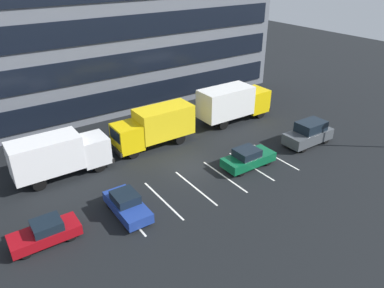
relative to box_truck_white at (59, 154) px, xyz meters
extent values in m
plane|color=black|center=(9.06, -4.55, -1.95)|extent=(120.00, 120.00, 0.00)
cube|color=slate|center=(9.06, 13.45, 7.05)|extent=(41.54, 10.22, 18.00)
cube|color=black|center=(9.06, 8.28, 0.03)|extent=(39.88, 0.16, 2.30)
cube|color=black|center=(9.06, 8.28, 3.63)|extent=(39.88, 0.16, 2.30)
cube|color=black|center=(9.06, 8.28, 7.23)|extent=(39.88, 0.16, 2.30)
cube|color=silver|center=(2.06, -7.31, -1.94)|extent=(0.14, 5.40, 0.01)
cube|color=silver|center=(4.86, -7.31, -1.94)|extent=(0.14, 5.40, 0.01)
cube|color=silver|center=(7.66, -7.31, -1.94)|extent=(0.14, 5.40, 0.01)
cube|color=silver|center=(10.46, -7.31, -1.94)|extent=(0.14, 5.40, 0.01)
cube|color=silver|center=(13.26, -7.31, -1.94)|extent=(0.14, 5.40, 0.01)
cube|color=silver|center=(16.06, -7.31, -1.94)|extent=(0.14, 5.40, 0.01)
cube|color=white|center=(2.71, 0.00, -0.37)|extent=(2.17, 2.37, 2.17)
cube|color=black|center=(3.78, 0.00, 0.07)|extent=(0.06, 1.99, 0.96)
cube|color=white|center=(-0.94, 0.00, 0.18)|extent=(5.14, 2.47, 2.67)
cube|color=black|center=(3.85, 0.00, -1.30)|extent=(0.20, 2.37, 0.40)
cylinder|color=black|center=(2.71, 1.02, -1.45)|extent=(0.99, 0.30, 0.99)
cylinder|color=black|center=(2.71, -1.02, -1.45)|extent=(0.99, 0.30, 0.99)
cylinder|color=black|center=(-1.97, 1.02, -1.45)|extent=(0.99, 0.30, 0.99)
cylinder|color=black|center=(-1.97, -1.02, -1.45)|extent=(0.99, 0.30, 0.99)
cube|color=yellow|center=(5.92, 0.44, -0.35)|extent=(2.20, 2.40, 2.20)
cube|color=black|center=(4.84, 0.44, 0.09)|extent=(0.06, 2.01, 0.97)
cube|color=yellow|center=(9.62, 0.44, 0.20)|extent=(5.19, 2.50, 2.70)
cube|color=black|center=(4.77, 0.44, -1.30)|extent=(0.20, 2.40, 0.40)
cylinder|color=black|center=(5.92, -0.59, -1.45)|extent=(1.00, 0.30, 1.00)
cylinder|color=black|center=(5.92, 1.47, -1.45)|extent=(1.00, 0.30, 1.00)
cylinder|color=black|center=(10.65, -0.59, -1.45)|extent=(1.00, 0.30, 1.00)
cylinder|color=black|center=(10.65, 1.47, -1.45)|extent=(1.00, 0.30, 1.00)
cube|color=yellow|center=(21.01, 0.78, -0.24)|extent=(2.34, 2.56, 2.34)
cube|color=black|center=(22.16, 0.78, 0.23)|extent=(0.06, 2.15, 1.03)
cube|color=white|center=(17.07, 0.78, 0.35)|extent=(5.54, 2.66, 2.88)
cube|color=black|center=(22.24, 0.78, -1.25)|extent=(0.21, 2.56, 0.43)
cylinder|color=black|center=(21.01, 1.88, -1.41)|extent=(1.07, 0.32, 1.07)
cylinder|color=black|center=(21.01, -0.32, -1.41)|extent=(1.07, 0.32, 1.07)
cylinder|color=black|center=(15.96, 1.88, -1.41)|extent=(1.07, 0.32, 1.07)
cylinder|color=black|center=(15.96, -0.32, -1.41)|extent=(1.07, 0.32, 1.07)
cube|color=#474C51|center=(20.29, -7.22, -1.16)|extent=(4.77, 2.02, 0.98)
cube|color=black|center=(20.53, -7.22, -0.23)|extent=(2.62, 1.78, 0.88)
cylinder|color=black|center=(18.76, -8.10, -1.59)|extent=(0.70, 0.23, 0.70)
cylinder|color=black|center=(18.76, -6.33, -1.59)|extent=(0.70, 0.23, 0.70)
cylinder|color=black|center=(21.81, -8.10, -1.59)|extent=(0.70, 0.23, 0.70)
cylinder|color=black|center=(21.81, -6.33, -1.59)|extent=(0.70, 0.23, 0.70)
cube|color=navy|center=(2.13, -7.29, -1.37)|extent=(1.76, 4.21, 0.69)
cube|color=black|center=(2.13, -7.08, -0.73)|extent=(1.55, 1.77, 0.59)
cylinder|color=black|center=(2.90, -8.64, -1.65)|extent=(0.22, 0.59, 0.59)
cylinder|color=black|center=(1.37, -8.64, -1.65)|extent=(0.22, 0.59, 0.59)
cylinder|color=black|center=(2.90, -5.95, -1.65)|extent=(0.22, 0.59, 0.59)
cylinder|color=black|center=(1.37, -5.95, -1.65)|extent=(0.22, 0.59, 0.59)
cube|color=maroon|center=(-3.15, -6.98, -1.39)|extent=(4.07, 1.70, 0.66)
cube|color=black|center=(-2.95, -6.98, -0.77)|extent=(1.71, 1.50, 0.57)
cylinder|color=black|center=(-4.46, -7.72, -1.66)|extent=(0.57, 0.21, 0.57)
cylinder|color=black|center=(-4.46, -6.24, -1.66)|extent=(0.57, 0.21, 0.57)
cylinder|color=black|center=(-1.85, -7.72, -1.66)|extent=(0.57, 0.21, 0.57)
cylinder|color=black|center=(-1.85, -6.24, -1.66)|extent=(0.57, 0.21, 0.57)
cube|color=#0C5933|center=(13.09, -7.15, -1.33)|extent=(4.51, 1.89, 0.73)
cube|color=black|center=(12.87, -7.15, -0.65)|extent=(1.89, 1.66, 0.63)
cylinder|color=black|center=(14.53, -6.33, -1.63)|extent=(0.63, 0.23, 0.63)
cylinder|color=black|center=(14.53, -7.97, -1.63)|extent=(0.63, 0.23, 0.63)
cylinder|color=black|center=(11.65, -6.33, -1.63)|extent=(0.63, 0.23, 0.63)
cylinder|color=black|center=(11.65, -7.97, -1.63)|extent=(0.63, 0.23, 0.63)
camera|label=1|loc=(-5.67, -26.27, 13.64)|focal=34.64mm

